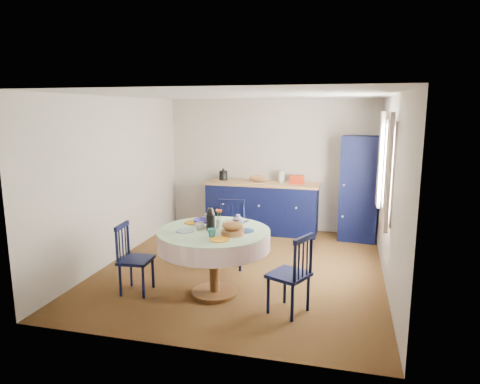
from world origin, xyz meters
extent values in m
plane|color=black|center=(0.00, 0.00, 0.00)|extent=(4.50, 4.50, 0.00)
plane|color=white|center=(0.00, 0.00, 2.50)|extent=(4.50, 4.50, 0.00)
cube|color=beige|center=(0.00, 2.25, 1.25)|extent=(4.00, 0.02, 2.50)
cube|color=beige|center=(-2.00, 0.00, 1.25)|extent=(0.02, 4.50, 2.50)
cube|color=beige|center=(2.00, 0.00, 1.25)|extent=(0.02, 4.50, 2.50)
plane|color=white|center=(2.00, 0.30, 1.50)|extent=(0.00, 1.20, 1.20)
cube|color=#F1E0CB|center=(1.92, -0.40, 1.55)|extent=(0.05, 0.34, 1.45)
cube|color=#F1E0CB|center=(1.92, 1.00, 1.55)|extent=(0.05, 0.34, 1.45)
cube|color=black|center=(-0.10, 1.96, 0.46)|extent=(2.08, 0.64, 0.91)
cube|color=tan|center=(-0.10, 1.96, 0.93)|extent=(2.14, 0.68, 0.04)
cube|color=maroon|center=(0.54, 1.97, 1.03)|extent=(0.26, 0.14, 0.16)
cube|color=tan|center=(-0.19, 1.90, 0.96)|extent=(0.34, 0.24, 0.02)
ellipsoid|color=#A4673F|center=(-0.19, 1.90, 1.04)|extent=(0.31, 0.20, 0.13)
cylinder|color=silver|center=(0.24, 2.06, 1.06)|extent=(0.12, 0.12, 0.22)
cube|color=black|center=(1.66, 1.85, 0.93)|extent=(0.69, 0.52, 1.86)
cylinder|color=white|center=(1.41, 1.61, 1.02)|extent=(0.04, 0.02, 0.04)
cylinder|color=white|center=(1.41, 1.61, 0.46)|extent=(0.04, 0.02, 0.04)
cylinder|color=#583419|center=(-0.12, -1.00, 0.03)|extent=(0.58, 0.58, 0.05)
cylinder|color=#583419|center=(-0.12, -1.00, 0.42)|extent=(0.12, 0.12, 0.77)
cylinder|color=#583419|center=(-0.12, -1.00, 0.82)|extent=(1.33, 1.33, 0.03)
cylinder|color=white|center=(-0.12, -1.00, 0.72)|extent=(1.39, 1.39, 0.22)
cylinder|color=white|center=(-0.12, -1.00, 0.84)|extent=(1.39, 1.39, 0.01)
cylinder|color=#8FB9C2|center=(-0.45, -1.14, 0.85)|extent=(0.22, 0.22, 0.01)
cylinder|color=orange|center=(0.06, -1.37, 0.85)|extent=(0.22, 0.22, 0.01)
cylinder|color=navy|center=(0.26, -0.96, 0.85)|extent=(0.22, 0.22, 0.01)
cylinder|color=#97B76C|center=(-0.01, -0.60, 0.85)|extent=(0.22, 0.22, 0.01)
cylinder|color=orange|center=(-0.50, -0.74, 0.85)|extent=(0.22, 0.22, 0.01)
cylinder|color=olive|center=(0.15, -1.13, 0.87)|extent=(0.28, 0.28, 0.05)
ellipsoid|color=#A4673F|center=(0.15, -1.13, 0.95)|extent=(0.26, 0.16, 0.11)
cube|color=silver|center=(-0.28, -0.93, 0.86)|extent=(0.10, 0.07, 0.04)
cylinder|color=black|center=(-0.94, -1.32, 0.20)|extent=(0.03, 0.03, 0.41)
cylinder|color=black|center=(-0.97, -0.99, 0.20)|extent=(0.03, 0.03, 0.41)
cylinder|color=black|center=(-1.25, -1.34, 0.20)|extent=(0.03, 0.03, 0.41)
cylinder|color=black|center=(-1.27, -1.02, 0.20)|extent=(0.03, 0.03, 0.41)
cube|color=black|center=(-1.11, -1.17, 0.43)|extent=(0.41, 0.43, 0.04)
cylinder|color=black|center=(-1.27, -1.34, 0.66)|extent=(0.03, 0.03, 0.46)
cylinder|color=black|center=(-1.29, -1.02, 0.66)|extent=(0.03, 0.03, 0.46)
cube|color=black|center=(-1.28, -1.18, 0.86)|extent=(0.06, 0.36, 0.06)
cylinder|color=black|center=(-1.27, -1.26, 0.64)|extent=(0.02, 0.02, 0.38)
cylinder|color=black|center=(-1.28, -1.18, 0.64)|extent=(0.02, 0.02, 0.38)
cylinder|color=black|center=(-1.28, -1.09, 0.64)|extent=(0.02, 0.02, 0.38)
cylinder|color=black|center=(-0.36, -0.19, 0.23)|extent=(0.04, 0.04, 0.45)
cylinder|color=black|center=(-0.01, -0.15, 0.23)|extent=(0.04, 0.04, 0.45)
cylinder|color=black|center=(-0.40, 0.14, 0.23)|extent=(0.04, 0.04, 0.45)
cylinder|color=black|center=(-0.04, 0.18, 0.23)|extent=(0.04, 0.04, 0.45)
cube|color=black|center=(-0.20, -0.01, 0.47)|extent=(0.48, 0.47, 0.04)
cylinder|color=black|center=(-0.40, 0.16, 0.72)|extent=(0.04, 0.04, 0.50)
cylinder|color=black|center=(-0.05, 0.20, 0.72)|extent=(0.04, 0.04, 0.50)
cube|color=black|center=(-0.22, 0.18, 0.95)|extent=(0.40, 0.09, 0.06)
cylinder|color=black|center=(-0.32, 0.17, 0.70)|extent=(0.02, 0.02, 0.42)
cylinder|color=black|center=(-0.22, 0.18, 0.70)|extent=(0.02, 0.02, 0.42)
cylinder|color=black|center=(-0.13, 0.19, 0.70)|extent=(0.02, 0.02, 0.42)
cylinder|color=black|center=(0.77, -1.02, 0.22)|extent=(0.04, 0.04, 0.43)
cylinder|color=black|center=(0.63, -1.33, 0.22)|extent=(0.04, 0.04, 0.43)
cylinder|color=black|center=(1.06, -1.16, 0.22)|extent=(0.04, 0.04, 0.43)
cylinder|color=black|center=(0.92, -1.47, 0.22)|extent=(0.04, 0.04, 0.43)
cube|color=black|center=(0.84, -1.25, 0.45)|extent=(0.54, 0.55, 0.04)
cylinder|color=black|center=(1.08, -1.17, 0.69)|extent=(0.04, 0.04, 0.48)
cylinder|color=black|center=(0.94, -1.48, 0.69)|extent=(0.04, 0.04, 0.48)
cube|color=black|center=(1.01, -1.32, 0.91)|extent=(0.20, 0.36, 0.06)
cylinder|color=black|center=(1.04, -1.24, 0.67)|extent=(0.02, 0.02, 0.40)
cylinder|color=black|center=(1.01, -1.32, 0.67)|extent=(0.02, 0.02, 0.40)
cylinder|color=black|center=(0.97, -1.40, 0.67)|extent=(0.02, 0.02, 0.40)
imported|color=silver|center=(-0.30, -1.02, 0.89)|extent=(0.11, 0.11, 0.09)
imported|color=#297579|center=(-0.06, -1.28, 0.89)|extent=(0.10, 0.10, 0.10)
imported|color=black|center=(0.12, -0.77, 0.89)|extent=(0.13, 0.13, 0.10)
imported|color=silver|center=(-0.31, -0.62, 0.90)|extent=(0.11, 0.11, 0.10)
imported|color=navy|center=(-0.34, -0.75, 0.87)|extent=(0.25, 0.25, 0.06)
camera|label=1|loc=(1.43, -5.83, 2.30)|focal=32.00mm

